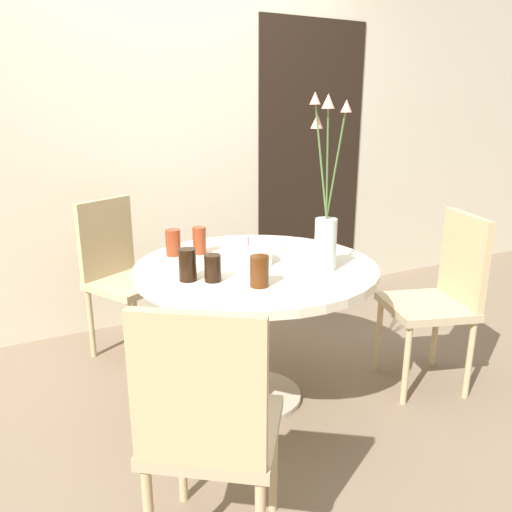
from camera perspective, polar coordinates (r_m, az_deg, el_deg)
ground_plane at (r=2.66m, az=-0.00°, el=-15.93°), size 16.00×16.00×0.00m
wall_back at (r=3.42m, az=-10.07°, el=14.09°), size 8.00×0.05×2.60m
doorway_panel at (r=3.90m, az=6.29°, el=10.44°), size 0.90×0.01×2.05m
dining_table at (r=2.40m, az=-0.00°, el=-4.11°), size 1.15×1.15×0.72m
chair_near_front at (r=3.05m, az=-15.30°, el=-1.35°), size 0.54×0.54×0.92m
chair_left_flank at (r=1.58m, az=-5.46°, el=-18.45°), size 0.56×0.56×0.92m
chair_right_flank at (r=2.75m, az=20.46°, el=-3.76°), size 0.50×0.50×0.92m
birthday_cake at (r=2.36m, az=-0.90°, el=0.18°), size 0.23×0.23×0.13m
flower_vase at (r=2.23m, az=7.94°, el=4.27°), size 0.15×0.19×0.77m
side_plate at (r=2.65m, az=0.91°, el=1.17°), size 0.21×0.21×0.01m
drink_glass_0 at (r=2.52m, az=-9.45°, el=1.52°), size 0.07×0.07×0.13m
drink_glass_1 at (r=2.53m, az=-6.49°, el=1.78°), size 0.07×0.07×0.14m
drink_glass_2 at (r=2.13m, az=-7.82°, el=-1.00°), size 0.08×0.08×0.14m
drink_glass_3 at (r=2.05m, az=0.39°, el=-1.76°), size 0.08×0.08×0.13m
drink_glass_4 at (r=2.12m, az=-4.97°, el=-1.38°), size 0.07×0.07×0.12m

